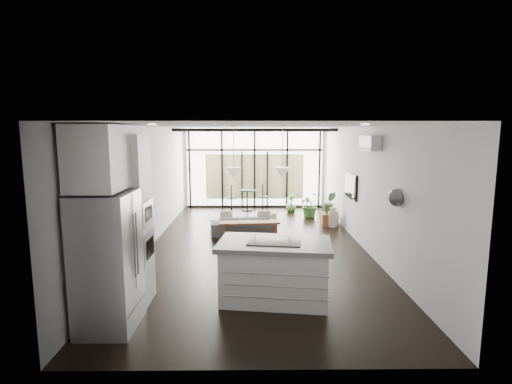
{
  "coord_description": "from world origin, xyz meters",
  "views": [
    {
      "loc": [
        -0.1,
        -9.19,
        2.69
      ],
      "look_at": [
        0.0,
        0.3,
        1.25
      ],
      "focal_mm": 28.0,
      "sensor_mm": 36.0,
      "label": 1
    }
  ],
  "objects_px": {
    "fridge": "(108,261)",
    "pouf": "(267,220)",
    "island": "(274,271)",
    "console_bench": "(250,231)",
    "sofa": "(243,222)",
    "tv": "(351,186)",
    "milk_can": "(333,217)"
  },
  "relations": [
    {
      "from": "fridge",
      "to": "pouf",
      "type": "xyz_separation_m",
      "value": [
        2.38,
        5.73,
        -0.72
      ]
    },
    {
      "from": "island",
      "to": "console_bench",
      "type": "relative_size",
      "value": 1.19
    },
    {
      "from": "sofa",
      "to": "tv",
      "type": "distance_m",
      "value": 2.95
    },
    {
      "from": "console_bench",
      "to": "sofa",
      "type": "bearing_deg",
      "value": 100.89
    },
    {
      "from": "fridge",
      "to": "pouf",
      "type": "height_order",
      "value": "fridge"
    },
    {
      "from": "pouf",
      "to": "tv",
      "type": "relative_size",
      "value": 0.51
    },
    {
      "from": "island",
      "to": "tv",
      "type": "bearing_deg",
      "value": 69.2
    },
    {
      "from": "sofa",
      "to": "console_bench",
      "type": "bearing_deg",
      "value": 98.71
    },
    {
      "from": "island",
      "to": "fridge",
      "type": "bearing_deg",
      "value": -152.04
    },
    {
      "from": "island",
      "to": "sofa",
      "type": "distance_m",
      "value": 4.21
    },
    {
      "from": "tv",
      "to": "milk_can",
      "type": "bearing_deg",
      "value": 105.15
    },
    {
      "from": "sofa",
      "to": "milk_can",
      "type": "height_order",
      "value": "sofa"
    },
    {
      "from": "sofa",
      "to": "pouf",
      "type": "height_order",
      "value": "sofa"
    },
    {
      "from": "pouf",
      "to": "sofa",
      "type": "bearing_deg",
      "value": -132.94
    },
    {
      "from": "fridge",
      "to": "tv",
      "type": "relative_size",
      "value": 1.72
    },
    {
      "from": "pouf",
      "to": "tv",
      "type": "bearing_deg",
      "value": -20.0
    },
    {
      "from": "island",
      "to": "fridge",
      "type": "relative_size",
      "value": 0.94
    },
    {
      "from": "island",
      "to": "tv",
      "type": "xyz_separation_m",
      "value": [
        2.2,
        4.08,
        0.82
      ]
    },
    {
      "from": "pouf",
      "to": "milk_can",
      "type": "bearing_deg",
      "value": 3.95
    },
    {
      "from": "fridge",
      "to": "milk_can",
      "type": "xyz_separation_m",
      "value": [
        4.28,
        5.86,
        -0.67
      ]
    },
    {
      "from": "sofa",
      "to": "console_bench",
      "type": "xyz_separation_m",
      "value": [
        0.17,
        -0.6,
        -0.1
      ]
    },
    {
      "from": "sofa",
      "to": "fridge",
      "type": "bearing_deg",
      "value": 64.09
    },
    {
      "from": "console_bench",
      "to": "milk_can",
      "type": "height_order",
      "value": "milk_can"
    },
    {
      "from": "fridge",
      "to": "tv",
      "type": "bearing_deg",
      "value": 47.57
    },
    {
      "from": "milk_can",
      "to": "tv",
      "type": "xyz_separation_m",
      "value": [
        0.25,
        -0.91,
        1.02
      ]
    },
    {
      "from": "tv",
      "to": "island",
      "type": "bearing_deg",
      "value": -118.33
    },
    {
      "from": "fridge",
      "to": "island",
      "type": "bearing_deg",
      "value": 20.44
    },
    {
      "from": "console_bench",
      "to": "milk_can",
      "type": "bearing_deg",
      "value": 26.33
    },
    {
      "from": "console_bench",
      "to": "tv",
      "type": "relative_size",
      "value": 1.36
    },
    {
      "from": "pouf",
      "to": "milk_can",
      "type": "height_order",
      "value": "milk_can"
    },
    {
      "from": "island",
      "to": "pouf",
      "type": "height_order",
      "value": "island"
    },
    {
      "from": "pouf",
      "to": "milk_can",
      "type": "xyz_separation_m",
      "value": [
        1.89,
        0.13,
        0.06
      ]
    }
  ]
}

